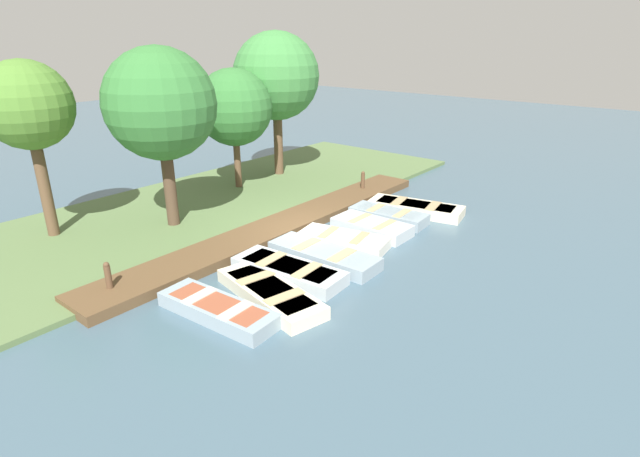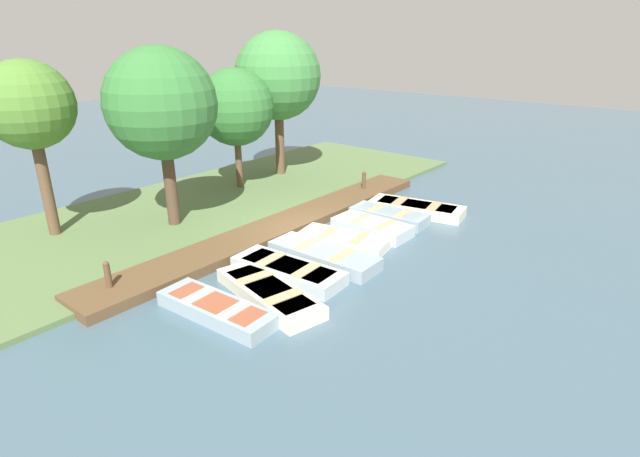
{
  "view_description": "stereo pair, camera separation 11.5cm",
  "coord_description": "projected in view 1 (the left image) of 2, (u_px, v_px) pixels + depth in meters",
  "views": [
    {
      "loc": [
        9.86,
        -11.54,
        6.31
      ],
      "look_at": [
        0.77,
        -0.37,
        0.65
      ],
      "focal_mm": 28.0,
      "sensor_mm": 36.0,
      "label": 1
    },
    {
      "loc": [
        9.95,
        -11.47,
        6.31
      ],
      "look_at": [
        0.77,
        -0.37,
        0.65
      ],
      "focal_mm": 28.0,
      "sensor_mm": 36.0,
      "label": 2
    }
  ],
  "objects": [
    {
      "name": "ground_plane",
      "position": [
        309.0,
        238.0,
        16.43
      ],
      "size": [
        80.0,
        80.0,
        0.0
      ],
      "primitive_type": "plane",
      "color": "#425B6B"
    },
    {
      "name": "shore_bank",
      "position": [
        211.0,
        205.0,
        19.34
      ],
      "size": [
        8.0,
        24.0,
        0.15
      ],
      "color": "#567042",
      "rests_on": "ground_plane"
    },
    {
      "name": "dock_walkway",
      "position": [
        282.0,
        226.0,
        17.09
      ],
      "size": [
        1.56,
        14.61,
        0.29
      ],
      "color": "brown",
      "rests_on": "ground_plane"
    },
    {
      "name": "rowboat_0",
      "position": [
        218.0,
        309.0,
        11.83
      ],
      "size": [
        3.23,
        1.22,
        0.39
      ],
      "rotation": [
        0.0,
        0.0,
        0.07
      ],
      "color": "#8C9EA8",
      "rests_on": "ground_plane"
    },
    {
      "name": "rowboat_1",
      "position": [
        270.0,
        293.0,
        12.61
      ],
      "size": [
        3.6,
        1.84,
        0.37
      ],
      "rotation": [
        0.0,
        0.0,
        -0.21
      ],
      "color": "beige",
      "rests_on": "ground_plane"
    },
    {
      "name": "rowboat_2",
      "position": [
        289.0,
        270.0,
        13.76
      ],
      "size": [
        3.35,
        1.4,
        0.4
      ],
      "rotation": [
        0.0,
        0.0,
        0.08
      ],
      "color": "#B2BCC1",
      "rests_on": "ground_plane"
    },
    {
      "name": "rowboat_3",
      "position": [
        324.0,
        255.0,
        14.68
      ],
      "size": [
        3.46,
        1.24,
        0.41
      ],
      "rotation": [
        0.0,
        0.0,
        0.03
      ],
      "color": "#8C9EA8",
      "rests_on": "ground_plane"
    },
    {
      "name": "rowboat_4",
      "position": [
        343.0,
        240.0,
        15.84
      ],
      "size": [
        3.03,
        1.72,
        0.37
      ],
      "rotation": [
        0.0,
        0.0,
        0.21
      ],
      "color": "silver",
      "rests_on": "ground_plane"
    },
    {
      "name": "rowboat_5",
      "position": [
        372.0,
        227.0,
        16.84
      ],
      "size": [
        2.63,
        1.22,
        0.42
      ],
      "rotation": [
        0.0,
        0.0,
        -0.0
      ],
      "color": "#B2BCC1",
      "rests_on": "ground_plane"
    },
    {
      "name": "rowboat_6",
      "position": [
        388.0,
        215.0,
        17.89
      ],
      "size": [
        2.83,
        1.25,
        0.41
      ],
      "rotation": [
        0.0,
        0.0,
        0.07
      ],
      "color": "#8C9EA8",
      "rests_on": "ground_plane"
    },
    {
      "name": "rowboat_7",
      "position": [
        415.0,
        208.0,
        18.68
      ],
      "size": [
        3.63,
        1.86,
        0.4
      ],
      "rotation": [
        0.0,
        0.0,
        0.2
      ],
      "color": "beige",
      "rests_on": "ground_plane"
    },
    {
      "name": "mooring_post_near",
      "position": [
        109.0,
        280.0,
        12.56
      ],
      "size": [
        0.16,
        0.16,
        1.01
      ],
      "color": "brown",
      "rests_on": "ground_plane"
    },
    {
      "name": "mooring_post_far",
      "position": [
        363.0,
        183.0,
        20.68
      ],
      "size": [
        0.16,
        0.16,
        1.01
      ],
      "color": "brown",
      "rests_on": "ground_plane"
    },
    {
      "name": "park_tree_far_left",
      "position": [
        28.0,
        107.0,
        14.86
      ],
      "size": [
        2.66,
        2.66,
        5.64
      ],
      "color": "brown",
      "rests_on": "ground_plane"
    },
    {
      "name": "park_tree_left",
      "position": [
        160.0,
        105.0,
        15.79
      ],
      "size": [
        3.56,
        3.56,
        6.0
      ],
      "color": "#4C3828",
      "rests_on": "ground_plane"
    },
    {
      "name": "park_tree_center",
      "position": [
        234.0,
        108.0,
        20.25
      ],
      "size": [
        3.12,
        3.12,
        5.05
      ],
      "color": "brown",
      "rests_on": "ground_plane"
    },
    {
      "name": "park_tree_right",
      "position": [
        276.0,
        77.0,
        21.88
      ],
      "size": [
        3.8,
        3.8,
        6.45
      ],
      "color": "brown",
      "rests_on": "ground_plane"
    }
  ]
}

